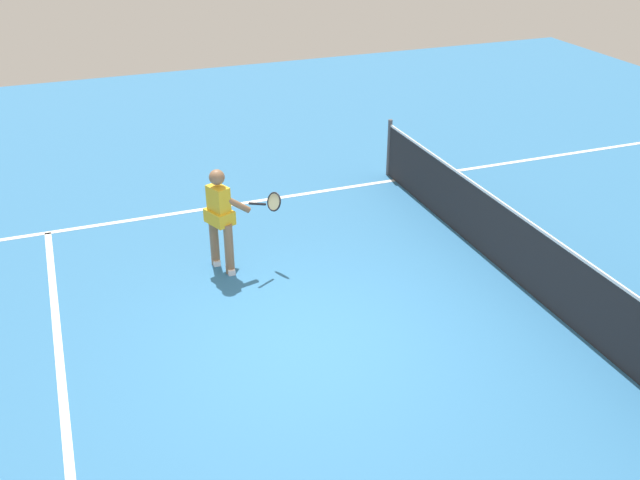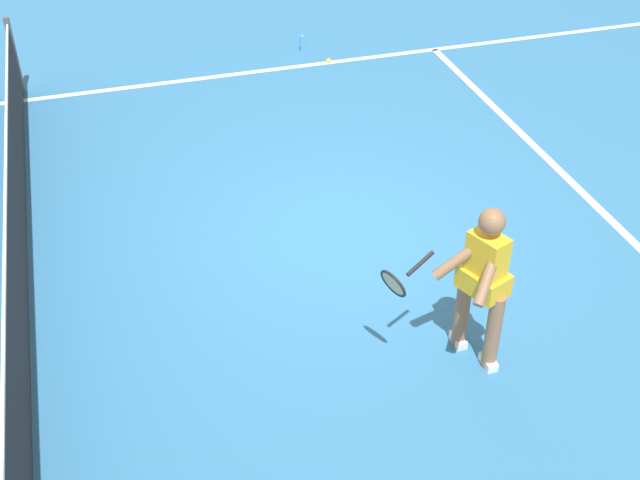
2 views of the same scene
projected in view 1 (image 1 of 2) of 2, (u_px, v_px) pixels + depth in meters
ground_plane at (310, 340)px, 9.02m from camera, size 27.33×27.33×0.00m
service_line_marking at (63, 394)px, 8.10m from camera, size 8.51×0.10×0.01m
sideline_left_marking at (227, 206)px, 12.54m from camera, size 0.10×19.02×0.01m
court_net at (534, 260)px, 9.79m from camera, size 9.19×0.08×1.09m
tennis_player at (222, 216)px, 10.24m from camera, size 0.67×1.11×1.55m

